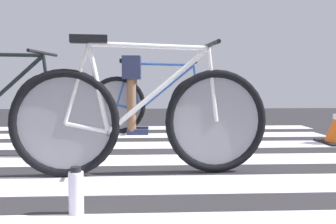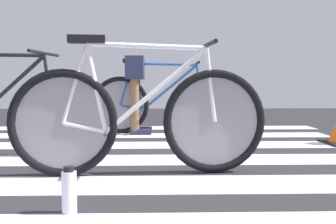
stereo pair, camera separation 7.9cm
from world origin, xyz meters
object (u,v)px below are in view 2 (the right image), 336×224
at_px(bicycle_1_of_3, 140,118).
at_px(cyclist_3_of_3, 136,84).
at_px(bicycle_3_of_3, 161,103).
at_px(water_bottle, 69,191).

xyz_separation_m(bicycle_1_of_3, cyclist_3_of_3, (-0.16, 2.21, 0.24)).
height_order(bicycle_3_of_3, cyclist_3_of_3, cyclist_3_of_3).
bearing_deg(bicycle_1_of_3, water_bottle, -116.27).
xyz_separation_m(bicycle_1_of_3, bicycle_3_of_3, (0.15, 2.21, 0.00)).
distance_m(bicycle_1_of_3, bicycle_3_of_3, 2.22).
xyz_separation_m(bicycle_1_of_3, water_bottle, (-0.30, -0.78, -0.28)).
bearing_deg(bicycle_1_of_3, cyclist_3_of_3, 88.86).
height_order(cyclist_3_of_3, water_bottle, cyclist_3_of_3).
distance_m(bicycle_1_of_3, cyclist_3_of_3, 2.23).
bearing_deg(water_bottle, bicycle_3_of_3, 81.40).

